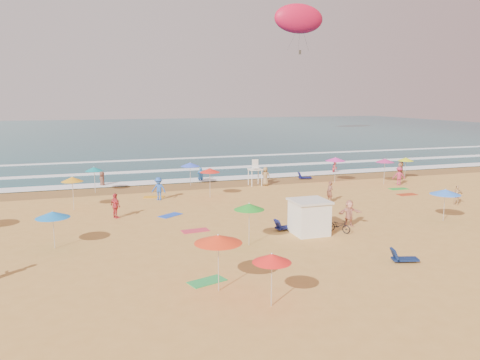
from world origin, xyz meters
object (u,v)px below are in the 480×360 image
object	(u,v)px
bicycle	(339,226)
parasail	(299,19)
cabana	(309,218)
lifeguard_stand	(255,175)

from	to	relation	value
bicycle	parasail	bearing A→B (deg)	35.79
cabana	lifeguard_stand	size ratio (longest dim) A/B	0.95
bicycle	cabana	bearing A→B (deg)	139.65
lifeguard_stand	bicycle	bearing A→B (deg)	-91.39
cabana	bicycle	size ratio (longest dim) A/B	1.23
cabana	lifeguard_stand	world-z (taller)	lifeguard_stand
cabana	bicycle	distance (m)	2.01
lifeguard_stand	cabana	bearing A→B (deg)	-98.11
cabana	bicycle	bearing A→B (deg)	-8.97
cabana	parasail	bearing A→B (deg)	65.77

